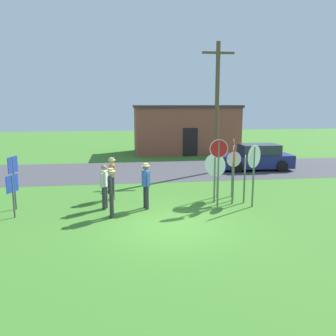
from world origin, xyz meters
The scene contains 19 objects.
ground_plane centered at (0.00, 0.00, 0.00)m, with size 80.00×80.00×0.00m, color #3D7528.
street_asphalt centered at (0.00, 9.56, 0.00)m, with size 60.00×6.40×0.01m, color #424247.
building_background centered at (3.54, 16.96, 1.88)m, with size 8.15×4.18×3.75m.
utility_pole centered at (3.81, 8.75, 3.79)m, with size 1.80×0.24×7.22m.
parked_car_on_street centered at (6.39, 9.21, 0.69)m, with size 4.35×2.12×1.51m.
stop_sign_far_back centered at (2.73, 2.28, 1.56)m, with size 0.27×0.61×2.33m.
stop_sign_tallest centered at (3.06, 3.39, 1.72)m, with size 0.21×0.86×2.47m.
stop_sign_leaning_left centered at (2.07, 2.56, 1.34)m, with size 0.69×0.61×1.97m.
stop_sign_nearest centered at (3.23, 2.33, 1.31)m, with size 0.23×0.69×1.94m.
stop_sign_center_cluster centered at (2.42, 3.37, 1.62)m, with size 0.54×0.41×2.42m.
stop_sign_rear_left centered at (2.90, 2.75, 1.34)m, with size 0.62×0.10×2.01m.
stop_sign_leaning_right centered at (3.37, 1.79, 1.66)m, with size 0.70×0.55×2.40m.
stop_sign_rear_right centered at (2.03, 1.93, 1.76)m, with size 0.70×0.07×2.61m.
person_in_teal centered at (-0.70, 2.09, 0.98)m, with size 0.31×0.56×1.74m.
person_on_left centered at (-1.97, 3.59, 0.98)m, with size 0.32×0.57×1.74m.
person_near_signs centered at (-2.24, 2.26, 0.95)m, with size 0.31×0.55×1.69m.
person_in_blue centered at (-1.96, 1.22, 0.98)m, with size 0.31×0.57×1.74m.
info_panel_leftmost centered at (-5.33, 1.63, 1.04)m, with size 0.25×0.56×1.51m.
info_panel_rightmost centered at (-5.56, 2.64, 1.38)m, with size 0.20×0.58×2.00m.
Camera 1 is at (-1.62, -10.86, 3.95)m, focal length 37.96 mm.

